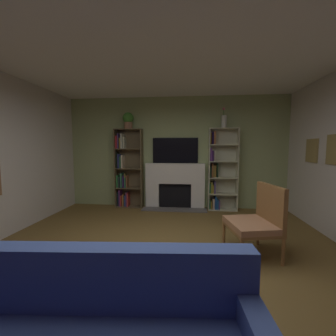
% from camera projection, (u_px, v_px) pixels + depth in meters
% --- Properties ---
extents(ground_plane, '(7.11, 7.11, 0.00)m').
position_uv_depth(ground_plane, '(158.00, 271.00, 2.69)').
color(ground_plane, brown).
extents(wall_back_accent, '(5.50, 0.06, 2.74)m').
position_uv_depth(wall_back_accent, '(175.00, 153.00, 5.53)').
color(wall_back_accent, '#9EAF74').
rests_on(wall_back_accent, ground_plane).
extents(ceiling, '(5.50, 6.04, 0.06)m').
position_uv_depth(ceiling, '(157.00, 33.00, 2.43)').
color(ceiling, white).
rests_on(ceiling, wall_back_accent).
extents(fireplace, '(1.55, 0.49, 1.11)m').
position_uv_depth(fireplace, '(175.00, 185.00, 5.47)').
color(fireplace, white).
rests_on(fireplace, ground_plane).
extents(tv, '(1.12, 0.06, 0.62)m').
position_uv_depth(tv, '(175.00, 150.00, 5.46)').
color(tv, black).
rests_on(tv, fireplace).
extents(bookshelf_left, '(0.68, 0.28, 1.96)m').
position_uv_depth(bookshelf_left, '(126.00, 171.00, 5.57)').
color(bookshelf_left, brown).
rests_on(bookshelf_left, ground_plane).
extents(bookshelf_right, '(0.68, 0.31, 1.96)m').
position_uv_depth(bookshelf_right, '(219.00, 171.00, 5.32)').
color(bookshelf_right, beige).
rests_on(bookshelf_right, ground_plane).
extents(potted_plant, '(0.26, 0.26, 0.40)m').
position_uv_depth(potted_plant, '(128.00, 120.00, 5.39)').
color(potted_plant, '#9C6C4E').
rests_on(potted_plant, bookshelf_left).
extents(vase_with_flowers, '(0.12, 0.12, 0.48)m').
position_uv_depth(vase_with_flowers, '(224.00, 121.00, 5.16)').
color(vase_with_flowers, silver).
rests_on(vase_with_flowers, bookshelf_right).
extents(armchair, '(0.72, 0.77, 0.99)m').
position_uv_depth(armchair, '(257.00, 220.00, 3.05)').
color(armchair, brown).
rests_on(armchair, ground_plane).
extents(coffee_table, '(0.84, 0.46, 0.43)m').
position_uv_depth(coffee_table, '(135.00, 261.00, 2.21)').
color(coffee_table, brown).
rests_on(coffee_table, ground_plane).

